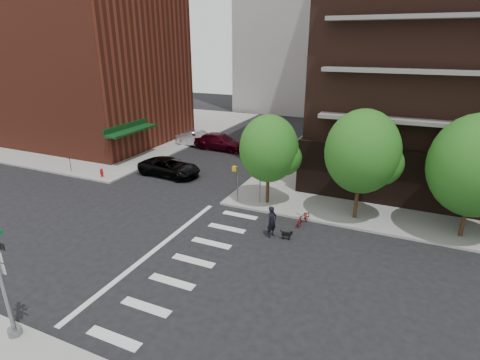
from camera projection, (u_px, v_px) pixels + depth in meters
name	position (u px, v px, depth m)	size (l,w,h in m)	color
ground	(147.00, 249.00, 20.77)	(120.00, 120.00, 0.00)	black
sidewalk_nw	(106.00, 127.00, 50.24)	(31.00, 33.00, 0.15)	gray
crosswalk	(181.00, 257.00, 19.93)	(3.85, 13.00, 0.01)	silver
midrise_nw	(77.00, 48.00, 41.07)	(21.40, 15.50, 20.00)	maroon
tree_a	(269.00, 149.00, 25.11)	(4.00, 4.00, 5.90)	#301E11
tree_b	(362.00, 152.00, 22.64)	(4.50, 4.50, 6.65)	#301E11
tree_c	(476.00, 166.00, 20.38)	(5.00, 5.00, 6.80)	#301E11
traffic_signal	(2.00, 279.00, 13.60)	(0.90, 0.75, 6.00)	slate
pedestrian_signal	(242.00, 179.00, 26.02)	(2.18, 0.67, 2.60)	slate
fire_hydrant	(102.00, 172.00, 31.27)	(0.24, 0.24, 0.73)	#A50C0C
parking_meter	(70.00, 162.00, 32.47)	(0.10, 0.08, 1.32)	black
parked_car_black	(170.00, 167.00, 31.88)	(5.46, 2.52, 1.52)	black
parked_car_maroon	(220.00, 142.00, 39.62)	(5.82, 2.37, 1.69)	#3A0411
parked_car_silver	(199.00, 139.00, 40.79)	(5.05, 1.76, 1.67)	#BABBC2
scooter	(303.00, 218.00, 23.45)	(0.58, 1.67, 0.88)	maroon
dog_walker	(272.00, 222.00, 21.76)	(0.46, 0.70, 1.91)	black
dog	(287.00, 234.00, 21.64)	(0.65, 0.24, 0.54)	black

